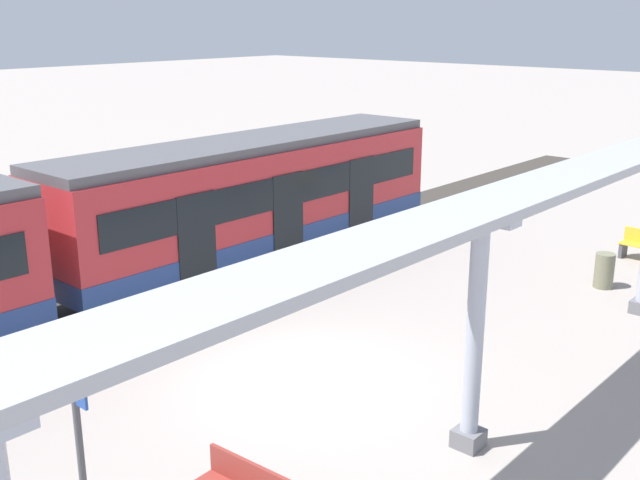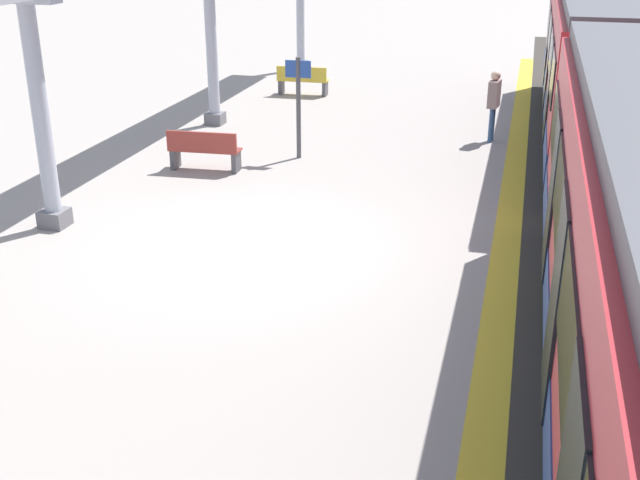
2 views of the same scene
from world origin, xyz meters
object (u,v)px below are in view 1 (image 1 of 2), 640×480
Objects in this scene: trash_bin at (604,271)px; platform_info_sign at (78,434)px; train_far_carriage at (253,199)px; canopy_pillar_third at (475,334)px.

platform_info_sign is (-1.57, -13.81, 0.88)m from trash_bin.
trash_bin is at bearing 29.00° from train_far_carriage.
train_far_carriage reaches higher than trash_bin.
train_far_carriage is at bearing 124.69° from platform_info_sign.
trash_bin is (8.04, 4.46, -1.38)m from train_far_carriage.
canopy_pillar_third reaches higher than platform_info_sign.
canopy_pillar_third is at bearing 60.07° from platform_info_sign.
train_far_carriage is 13.79× the size of trash_bin.
train_far_carriage is at bearing -151.00° from trash_bin.
trash_bin is at bearing 83.53° from platform_info_sign.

